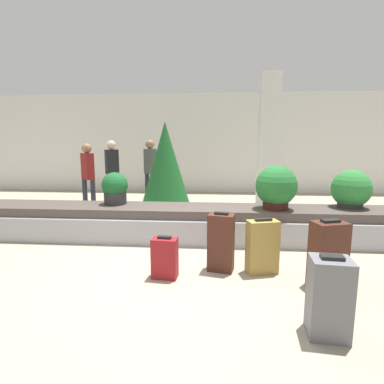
% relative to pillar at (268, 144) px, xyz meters
% --- Properties ---
extents(ground_plane, '(18.00, 18.00, 0.00)m').
position_rel_pillar_xyz_m(ground_plane, '(-1.62, -3.68, -1.60)').
color(ground_plane, '#9E937F').
extents(back_wall, '(18.00, 0.06, 3.20)m').
position_rel_pillar_xyz_m(back_wall, '(-1.62, 2.64, -0.00)').
color(back_wall, silver).
rests_on(back_wall, ground_plane).
extents(carousel, '(7.72, 0.94, 0.55)m').
position_rel_pillar_xyz_m(carousel, '(-1.62, -2.37, -1.34)').
color(carousel, '#9E9EA3').
rests_on(carousel, ground_plane).
extents(pillar, '(0.45, 0.45, 3.20)m').
position_rel_pillar_xyz_m(pillar, '(0.00, 0.00, 0.00)').
color(pillar, silver).
rests_on(pillar, ground_plane).
extents(suitcase_0, '(0.42, 0.28, 0.70)m').
position_rel_pillar_xyz_m(suitcase_0, '(-0.64, -3.67, -1.26)').
color(suitcase_0, '#A3843D').
rests_on(suitcase_0, ground_plane).
extents(suitcase_1, '(0.35, 0.27, 0.76)m').
position_rel_pillar_xyz_m(suitcase_1, '(-1.16, -3.64, -1.23)').
color(suitcase_1, '#472319').
rests_on(suitcase_1, ground_plane).
extents(suitcase_2, '(0.32, 0.21, 0.52)m').
position_rel_pillar_xyz_m(suitcase_2, '(-1.83, -3.91, -1.35)').
color(suitcase_2, maroon).
rests_on(suitcase_2, ground_plane).
extents(suitcase_3, '(0.42, 0.34, 0.78)m').
position_rel_pillar_xyz_m(suitcase_3, '(0.03, -4.00, -1.22)').
color(suitcase_3, '#472319').
rests_on(suitcase_3, ground_plane).
extents(suitcase_4, '(0.35, 0.30, 0.71)m').
position_rel_pillar_xyz_m(suitcase_4, '(-0.28, -4.89, -1.26)').
color(suitcase_4, slate).
rests_on(suitcase_4, ground_plane).
extents(potted_plant_0, '(0.66, 0.66, 0.71)m').
position_rel_pillar_xyz_m(potted_plant_0, '(-0.26, -2.44, -0.70)').
color(potted_plant_0, '#381914').
rests_on(potted_plant_0, carousel).
extents(potted_plant_1, '(0.45, 0.45, 0.56)m').
position_rel_pillar_xyz_m(potted_plant_1, '(-2.99, -2.23, -0.77)').
color(potted_plant_1, '#2D2D2D').
rests_on(potted_plant_1, carousel).
extents(potted_plant_2, '(0.63, 0.63, 0.63)m').
position_rel_pillar_xyz_m(potted_plant_2, '(1.00, -2.22, -0.75)').
color(potted_plant_2, '#2D2D2D').
rests_on(potted_plant_2, carousel).
extents(traveler_0, '(0.36, 0.35, 1.61)m').
position_rel_pillar_xyz_m(traveler_0, '(-4.21, -0.53, -0.65)').
color(traveler_0, '#282833').
rests_on(traveler_0, ground_plane).
extents(traveler_1, '(0.31, 0.37, 1.70)m').
position_rel_pillar_xyz_m(traveler_1, '(-2.96, 0.54, -0.58)').
color(traveler_1, '#282833').
rests_on(traveler_1, ground_plane).
extents(traveler_2, '(0.36, 0.34, 1.68)m').
position_rel_pillar_xyz_m(traveler_2, '(-3.95, 0.39, -0.60)').
color(traveler_2, '#282833').
rests_on(traveler_2, ground_plane).
extents(decorated_tree, '(1.13, 1.13, 2.09)m').
position_rel_pillar_xyz_m(decorated_tree, '(-2.37, -0.54, -0.47)').
color(decorated_tree, '#4C331E').
rests_on(decorated_tree, ground_plane).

